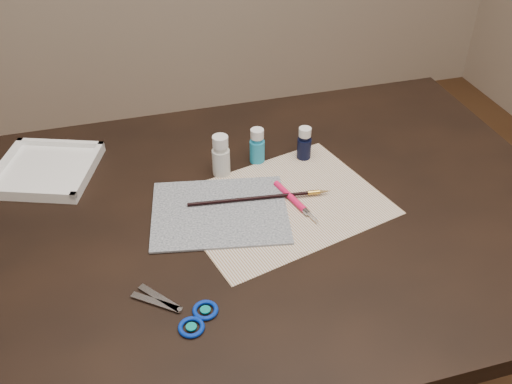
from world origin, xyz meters
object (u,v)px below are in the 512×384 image
object	(u,v)px
canvas	(220,212)
paint_bottle_cyan	(257,146)
scissors	(170,309)
paint_bottle_navy	(304,143)
paint_bottle_white	(221,155)
paper	(282,204)
palette_tray	(46,169)

from	to	relation	value
canvas	paint_bottle_cyan	bearing A→B (deg)	52.21
canvas	scissors	size ratio (longest dim) A/B	1.62
paint_bottle_cyan	paint_bottle_navy	bearing A→B (deg)	-8.58
paint_bottle_white	paint_bottle_cyan	size ratio (longest dim) A/B	1.15
canvas	paint_bottle_navy	size ratio (longest dim) A/B	3.47
paint_bottle_cyan	scissors	distance (m)	0.47
paper	scissors	xyz separation A→B (m)	(-0.27, -0.22, 0.00)
canvas	paint_bottle_white	xyz separation A→B (m)	(0.04, 0.13, 0.04)
paint_bottle_white	palette_tray	world-z (taller)	paint_bottle_white
paper	paint_bottle_cyan	distance (m)	0.17
paper	paint_bottle_white	size ratio (longest dim) A/B	4.21
paint_bottle_navy	palette_tray	distance (m)	0.57
canvas	palette_tray	world-z (taller)	palette_tray
paper	paint_bottle_navy	bearing A→B (deg)	56.20
paint_bottle_cyan	palette_tray	size ratio (longest dim) A/B	0.40
paint_bottle_navy	scissors	world-z (taller)	paint_bottle_navy
paper	paint_bottle_white	bearing A→B (deg)	123.87
paint_bottle_cyan	palette_tray	distance (m)	0.47
paper	scissors	size ratio (longest dim) A/B	2.39
canvas	paint_bottle_cyan	distance (m)	0.21
paint_bottle_cyan	canvas	bearing A→B (deg)	-127.79
paint_bottle_white	scissors	bearing A→B (deg)	-115.38
paint_bottle_navy	palette_tray	bearing A→B (deg)	170.43
paint_bottle_cyan	paint_bottle_navy	xyz separation A→B (m)	(0.11, -0.02, -0.00)
paper	paint_bottle_cyan	bearing A→B (deg)	91.97
paint_bottle_white	paint_bottle_navy	world-z (taller)	paint_bottle_white
paint_bottle_navy	scissors	bearing A→B (deg)	-134.69
paper	palette_tray	world-z (taller)	palette_tray
paper	paint_bottle_white	xyz separation A→B (m)	(-0.09, 0.14, 0.05)
canvas	palette_tray	xyz separation A→B (m)	(-0.34, 0.24, 0.01)
paint_bottle_white	paint_bottle_cyan	distance (m)	0.09
paint_bottle_navy	paint_bottle_cyan	bearing A→B (deg)	171.42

